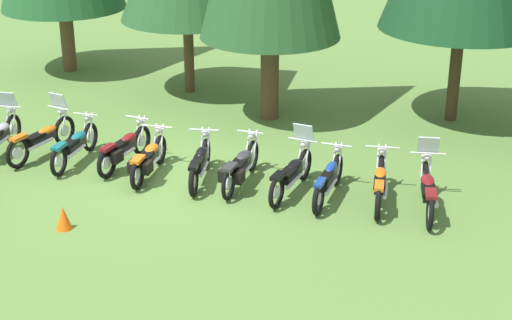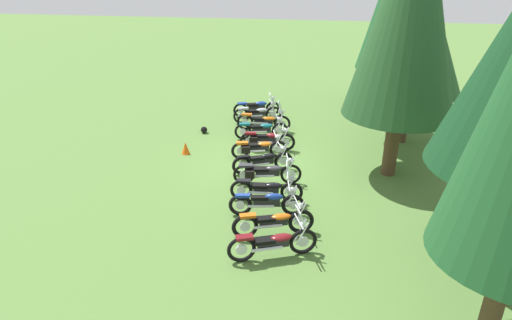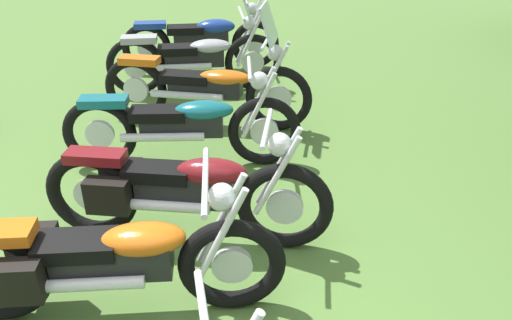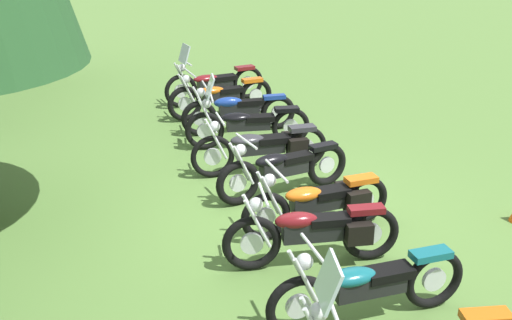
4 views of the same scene
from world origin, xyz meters
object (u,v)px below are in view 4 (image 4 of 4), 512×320
motorcycle_6 (283,168)px  motorcycle_9 (238,111)px  motorcycle_3 (368,285)px  motorcycle_7 (263,146)px  motorcycle_8 (246,123)px  motorcycle_11 (214,82)px  motorcycle_4 (315,231)px  motorcycle_5 (320,201)px  motorcycle_10 (220,96)px

motorcycle_6 → motorcycle_9: same height
motorcycle_3 → motorcycle_9: (6.00, 1.03, -0.00)m
motorcycle_7 → motorcycle_3: bearing=89.8°
motorcycle_3 → motorcycle_7: motorcycle_7 is taller
motorcycle_8 → motorcycle_11: 2.88m
motorcycle_4 → motorcycle_9: size_ratio=0.98×
motorcycle_4 → motorcycle_6: size_ratio=1.04×
motorcycle_5 → motorcycle_7: size_ratio=0.91×
motorcycle_4 → motorcycle_11: (6.86, 1.11, 0.02)m
motorcycle_8 → motorcycle_3: bearing=96.0°
motorcycle_3 → motorcycle_4: 1.20m
motorcycle_5 → motorcycle_8: motorcycle_8 is taller
motorcycle_4 → motorcycle_7: bearing=-87.2°
motorcycle_4 → motorcycle_7: motorcycle_7 is taller
motorcycle_4 → motorcycle_5: motorcycle_4 is taller
motorcycle_3 → motorcycle_6: bearing=-93.8°
motorcycle_6 → motorcycle_7: motorcycle_7 is taller
motorcycle_6 → motorcycle_10: (3.89, 0.84, 0.01)m
motorcycle_4 → motorcycle_5: bearing=-108.3°
motorcycle_7 → motorcycle_6: bearing=93.3°
motorcycle_4 → motorcycle_8: size_ratio=0.96×
motorcycle_8 → motorcycle_10: size_ratio=1.03×
motorcycle_3 → motorcycle_11: size_ratio=0.99×
motorcycle_6 → motorcycle_11: size_ratio=0.94×
motorcycle_4 → motorcycle_6: 1.98m
motorcycle_10 → motorcycle_11: (0.99, 0.12, 0.03)m
motorcycle_7 → motorcycle_10: motorcycle_10 is taller
motorcycle_7 → motorcycle_4: bearing=87.0°
motorcycle_10 → motorcycle_6: bearing=83.8°
motorcycle_6 → motorcycle_9: (2.87, 0.52, 0.00)m
motorcycle_5 → motorcycle_10: motorcycle_10 is taller
motorcycle_5 → motorcycle_8: size_ratio=0.91×
motorcycle_4 → motorcycle_11: motorcycle_11 is taller
motorcycle_3 → motorcycle_7: bearing=-92.8°
motorcycle_5 → motorcycle_3: bearing=79.1°
motorcycle_10 → motorcycle_5: bearing=85.0°
motorcycle_9 → motorcycle_11: 2.06m
motorcycle_9 → motorcycle_10: (1.02, 0.31, 0.00)m
motorcycle_3 → motorcycle_5: 1.98m
motorcycle_6 → motorcycle_9: 2.92m
motorcycle_4 → motorcycle_5: 0.86m
motorcycle_3 → motorcycle_5: bearing=-98.7°
motorcycle_5 → motorcycle_11: bearing=-92.8°
motorcycle_6 → motorcycle_7: bearing=-98.2°
motorcycle_5 → motorcycle_6: motorcycle_6 is taller
motorcycle_5 → motorcycle_4: bearing=61.1°
motorcycle_5 → motorcycle_11: motorcycle_11 is taller
motorcycle_11 → motorcycle_4: bearing=78.3°
motorcycle_5 → motorcycle_11: (6.03, 1.31, 0.04)m
motorcycle_9 → motorcycle_10: bearing=-82.1°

